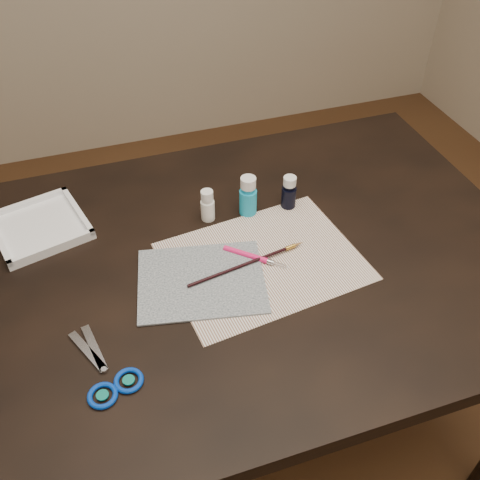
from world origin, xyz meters
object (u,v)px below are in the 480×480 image
object	(u,v)px
canvas	(201,280)
paint_bottle_white	(208,205)
paint_bottle_navy	(289,192)
scissors	(96,365)
palette_tray	(40,226)
paint_bottle_cyan	(248,196)
paper	(263,261)

from	to	relation	value
canvas	paint_bottle_white	size ratio (longest dim) A/B	3.28
paint_bottle_navy	canvas	bearing A→B (deg)	-146.54
scissors	palette_tray	xyz separation A→B (m)	(-0.07, 0.42, 0.01)
canvas	paint_bottle_cyan	distance (m)	0.25
paper	paint_bottle_white	bearing A→B (deg)	112.79
paper	canvas	xyz separation A→B (m)	(-0.14, -0.02, 0.00)
canvas	paint_bottle_cyan	xyz separation A→B (m)	(0.17, 0.18, 0.05)
paint_bottle_white	scissors	distance (m)	0.45
canvas	scissors	xyz separation A→B (m)	(-0.24, -0.14, 0.00)
palette_tray	paint_bottle_navy	bearing A→B (deg)	-9.70
paper	palette_tray	xyz separation A→B (m)	(-0.45, 0.26, 0.01)
canvas	paint_bottle_white	world-z (taller)	paint_bottle_white
scissors	paint_bottle_white	bearing A→B (deg)	-67.51
paper	scissors	bearing A→B (deg)	-157.34
canvas	paint_bottle_navy	bearing A→B (deg)	33.46
scissors	paint_bottle_cyan	bearing A→B (deg)	-76.10
paint_bottle_navy	palette_tray	bearing A→B (deg)	170.30
paint_bottle_white	paint_bottle_navy	distance (m)	0.20
paper	paint_bottle_navy	bearing A→B (deg)	52.52
paper	paint_bottle_cyan	xyz separation A→B (m)	(0.02, 0.17, 0.05)
paint_bottle_cyan	palette_tray	xyz separation A→B (m)	(-0.47, 0.09, -0.04)
paper	paint_bottle_white	world-z (taller)	paint_bottle_white
paper	paint_bottle_white	distance (m)	0.20
paint_bottle_white	palette_tray	size ratio (longest dim) A/B	0.41
paint_bottle_white	scissors	xyz separation A→B (m)	(-0.30, -0.33, -0.03)
canvas	palette_tray	distance (m)	0.41
palette_tray	paint_bottle_white	bearing A→B (deg)	-12.14
paint_bottle_white	paint_bottle_navy	bearing A→B (deg)	-4.91
paint_bottle_white	paint_bottle_cyan	size ratio (longest dim) A/B	0.79
paper	palette_tray	world-z (taller)	palette_tray
paint_bottle_cyan	scissors	bearing A→B (deg)	-140.87
paint_bottle_white	paint_bottle_navy	xyz separation A→B (m)	(0.20, -0.02, 0.00)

